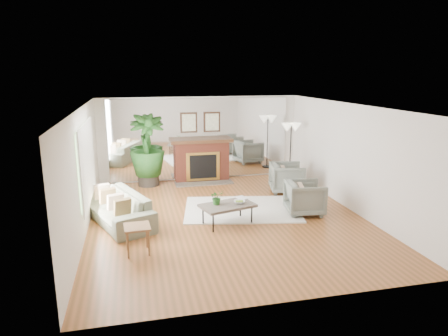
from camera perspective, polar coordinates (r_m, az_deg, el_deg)
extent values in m
plane|color=brown|center=(9.08, 0.43, -7.11)|extent=(7.00, 7.00, 0.00)
cube|color=silver|center=(8.56, -19.43, -0.45)|extent=(0.02, 7.00, 2.50)
cube|color=silver|center=(9.84, 17.65, 1.44)|extent=(0.02, 7.00, 2.50)
cube|color=silver|center=(12.08, -3.40, 4.22)|extent=(6.00, 0.02, 2.50)
cube|color=silver|center=(12.06, -3.39, 4.20)|extent=(5.40, 0.04, 2.40)
cube|color=#B2E09E|center=(8.92, -19.02, 0.79)|extent=(0.04, 2.40, 1.50)
cube|color=brown|center=(12.00, -3.19, 1.00)|extent=(1.60, 0.40, 1.20)
cube|color=gold|center=(11.83, -3.01, 0.21)|extent=(1.00, 0.04, 0.85)
cube|color=black|center=(11.81, -2.99, 0.19)|extent=(0.80, 0.04, 0.70)
cube|color=#6A5F53|center=(11.81, -2.86, -2.14)|extent=(1.70, 0.55, 0.03)
cube|color=#4D3119|center=(11.86, -3.21, 3.90)|extent=(1.85, 0.46, 0.10)
cube|color=black|center=(11.90, -5.06, 6.48)|extent=(0.50, 0.04, 0.60)
cube|color=black|center=(12.01, -1.73, 6.59)|extent=(0.50, 0.04, 0.60)
cube|color=white|center=(9.60, 2.52, -5.87)|extent=(2.98, 2.37, 0.03)
cube|color=#6A5F53|center=(8.57, 0.50, -5.40)|extent=(1.27, 0.94, 0.06)
cylinder|color=black|center=(8.24, -1.56, -7.86)|extent=(0.03, 0.03, 0.39)
cylinder|color=black|center=(8.69, 3.98, -6.74)|extent=(0.03, 0.03, 0.39)
cylinder|color=black|center=(8.63, -3.01, -6.86)|extent=(0.03, 0.03, 0.39)
cylinder|color=black|center=(9.06, 2.36, -5.85)|extent=(0.03, 0.03, 0.39)
imported|color=gray|center=(9.03, -14.96, -5.51)|extent=(1.65, 2.42, 0.66)
imported|color=slate|center=(11.00, 8.97, -1.39)|extent=(1.04, 1.02, 0.80)
imported|color=slate|center=(9.41, 11.49, -4.19)|extent=(0.96, 0.94, 0.76)
cube|color=olive|center=(7.40, -12.32, -8.23)|extent=(0.48, 0.48, 0.04)
cylinder|color=olive|center=(7.32, -13.55, -10.70)|extent=(0.04, 0.04, 0.49)
cylinder|color=olive|center=(7.34, -10.67, -10.48)|extent=(0.04, 0.04, 0.49)
cylinder|color=olive|center=(7.66, -13.71, -9.61)|extent=(0.04, 0.04, 0.49)
cylinder|color=olive|center=(7.67, -10.97, -9.40)|extent=(0.04, 0.04, 0.49)
cylinder|color=black|center=(11.76, -10.72, -1.43)|extent=(0.60, 0.60, 0.43)
imported|color=#2C5921|center=(11.55, -10.93, 3.18)|extent=(1.05, 1.05, 1.75)
cylinder|color=black|center=(12.01, 9.29, -2.00)|extent=(0.30, 0.30, 0.04)
cylinder|color=black|center=(11.82, 9.44, 1.90)|extent=(0.03, 0.03, 1.71)
cone|color=#F2EBCD|center=(11.64, 9.00, 5.75)|extent=(0.32, 0.32, 0.24)
cone|color=#F2EBCD|center=(11.73, 10.17, 5.77)|extent=(0.32, 0.32, 0.24)
imported|color=#2C5921|center=(8.51, -1.04, -4.20)|extent=(0.34, 0.32, 0.32)
imported|color=olive|center=(8.62, 2.21, -4.87)|extent=(0.31, 0.31, 0.06)
imported|color=olive|center=(8.91, 1.90, -4.38)|extent=(0.26, 0.31, 0.02)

